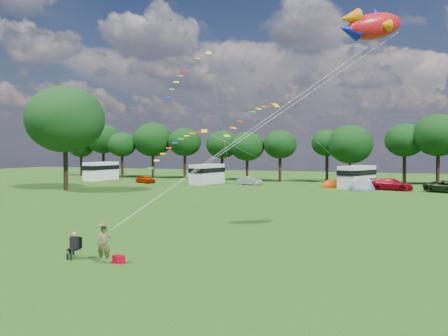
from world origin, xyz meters
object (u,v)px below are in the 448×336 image
at_px(car_a, 145,179).
at_px(car_c, 392,184).
at_px(campervan_b, 207,173).
at_px(tent_greyblue, 362,190).
at_px(campervan_c, 357,176).
at_px(fish_kite, 370,26).
at_px(campervan_a, 101,170).
at_px(big_tree, 65,119).
at_px(tent_orange, 331,187).
at_px(car_b, 250,181).
at_px(kite_flyer, 104,244).
at_px(camp_chair, 75,243).
at_px(car_d, 447,187).

height_order(car_a, car_c, car_c).
bearing_deg(campervan_b, tent_greyblue, -87.91).
height_order(campervan_c, fish_kite, fish_kite).
distance_m(campervan_a, tent_greyblue, 43.10).
xyz_separation_m(big_tree, tent_orange, (30.59, 17.31, -9.00)).
bearing_deg(tent_greyblue, campervan_a, 173.90).
bearing_deg(fish_kite, car_c, 52.06).
bearing_deg(car_b, tent_orange, -90.08).
relative_size(car_c, campervan_c, 0.75).
relative_size(campervan_a, kite_flyer, 3.59).
relative_size(tent_orange, kite_flyer, 1.57).
height_order(car_b, kite_flyer, kite_flyer).
relative_size(tent_orange, fish_kite, 0.75).
height_order(campervan_a, campervan_c, campervan_a).
xyz_separation_m(campervan_b, camp_chair, (14.68, -48.52, -0.81)).
height_order(car_a, campervan_c, campervan_c).
height_order(car_a, car_b, car_a).
bearing_deg(car_a, big_tree, -169.13).
relative_size(car_b, campervan_a, 0.54).
bearing_deg(campervan_a, car_a, -103.19).
relative_size(car_b, car_c, 0.69).
relative_size(big_tree, camp_chair, 10.29).
xyz_separation_m(camp_chair, fish_kite, (12.80, 8.42, 11.13)).
relative_size(campervan_b, campervan_c, 0.97).
distance_m(car_a, tent_greyblue, 32.31).
bearing_deg(car_b, car_d, -98.09).
height_order(car_a, fish_kite, fish_kite).
height_order(campervan_b, tent_orange, campervan_b).
xyz_separation_m(car_b, fish_kite, (20.86, -40.43, 11.29)).
relative_size(campervan_a, tent_greyblue, 1.71).
bearing_deg(tent_greyblue, car_d, 3.74).
distance_m(campervan_b, kite_flyer, 51.59).
bearing_deg(tent_orange, campervan_c, -0.55).
bearing_deg(campervan_c, car_a, 116.55).
relative_size(tent_orange, tent_greyblue, 0.75).
bearing_deg(tent_orange, car_b, -178.57).
bearing_deg(tent_orange, campervan_a, 179.07).
distance_m(campervan_a, campervan_c, 41.72).
height_order(car_b, tent_greyblue, tent_greyblue).
relative_size(campervan_b, camp_chair, 4.94).
distance_m(car_b, tent_greyblue, 16.68).
relative_size(big_tree, campervan_a, 2.09).
xyz_separation_m(car_b, campervan_b, (-6.62, -0.33, 0.97)).
height_order(big_tree, tent_greyblue, big_tree).
distance_m(campervan_b, tent_orange, 18.35).
xyz_separation_m(campervan_a, camp_chair, (34.63, -49.76, -0.86)).
distance_m(big_tree, car_b, 26.82).
distance_m(campervan_a, tent_orange, 38.26).
height_order(car_d, fish_kite, fish_kite).
bearing_deg(car_a, tent_orange, -62.27).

